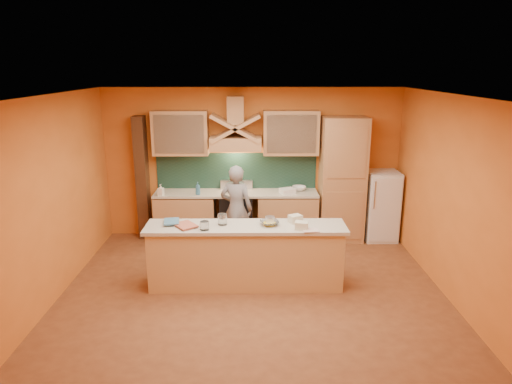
{
  "coord_description": "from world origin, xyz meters",
  "views": [
    {
      "loc": [
        -0.01,
        -5.91,
        3.16
      ],
      "look_at": [
        0.05,
        0.9,
        1.28
      ],
      "focal_mm": 32.0,
      "sensor_mm": 36.0,
      "label": 1
    }
  ],
  "objects_px": {
    "fridge": "(381,206)",
    "mixing_bowl": "(270,223)",
    "stove": "(236,216)",
    "person": "(236,209)",
    "kitchen_scale": "(270,221)"
  },
  "relations": [
    {
      "from": "mixing_bowl",
      "to": "stove",
      "type": "bearing_deg",
      "value": 106.07
    },
    {
      "from": "fridge",
      "to": "kitchen_scale",
      "type": "bearing_deg",
      "value": -139.21
    },
    {
      "from": "person",
      "to": "kitchen_scale",
      "type": "height_order",
      "value": "person"
    },
    {
      "from": "stove",
      "to": "kitchen_scale",
      "type": "distance_m",
      "value": 2.01
    },
    {
      "from": "fridge",
      "to": "mixing_bowl",
      "type": "bearing_deg",
      "value": -138.74
    },
    {
      "from": "fridge",
      "to": "mixing_bowl",
      "type": "height_order",
      "value": "fridge"
    },
    {
      "from": "kitchen_scale",
      "to": "person",
      "type": "bearing_deg",
      "value": 111.57
    },
    {
      "from": "mixing_bowl",
      "to": "kitchen_scale",
      "type": "bearing_deg",
      "value": 78.71
    },
    {
      "from": "stove",
      "to": "fridge",
      "type": "xyz_separation_m",
      "value": [
        2.7,
        0.0,
        0.2
      ]
    },
    {
      "from": "stove",
      "to": "person",
      "type": "distance_m",
      "value": 0.67
    },
    {
      "from": "stove",
      "to": "fridge",
      "type": "relative_size",
      "value": 0.69
    },
    {
      "from": "kitchen_scale",
      "to": "mixing_bowl",
      "type": "xyz_separation_m",
      "value": [
        -0.01,
        -0.04,
        -0.02
      ]
    },
    {
      "from": "person",
      "to": "mixing_bowl",
      "type": "height_order",
      "value": "person"
    },
    {
      "from": "fridge",
      "to": "kitchen_scale",
      "type": "xyz_separation_m",
      "value": [
        -2.15,
        -1.85,
        0.34
      ]
    },
    {
      "from": "fridge",
      "to": "stove",
      "type": "bearing_deg",
      "value": 180.0
    }
  ]
}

